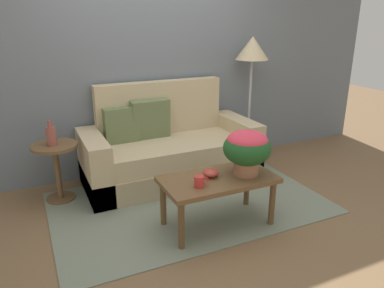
# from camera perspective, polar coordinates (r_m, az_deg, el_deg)

# --- Properties ---
(ground_plane) EXTENTS (14.00, 14.00, 0.00)m
(ground_plane) POSITION_cam_1_polar(r_m,az_deg,el_deg) (3.64, 0.41, -10.10)
(ground_plane) COLOR brown
(wall_back) EXTENTS (6.40, 0.12, 2.73)m
(wall_back) POSITION_cam_1_polar(r_m,az_deg,el_deg) (4.36, -6.85, 13.60)
(wall_back) COLOR slate
(wall_back) RESTS_ON ground
(area_rug) EXTENTS (2.64, 1.66, 0.01)m
(area_rug) POSITION_cam_1_polar(r_m,az_deg,el_deg) (3.74, -0.52, -9.09)
(area_rug) COLOR gray
(area_rug) RESTS_ON ground
(couch) EXTENTS (1.93, 0.85, 1.09)m
(couch) POSITION_cam_1_polar(r_m,az_deg,el_deg) (4.18, -3.67, -1.14)
(couch) COLOR tan
(couch) RESTS_ON ground
(coffee_table) EXTENTS (0.99, 0.52, 0.46)m
(coffee_table) POSITION_cam_1_polar(r_m,az_deg,el_deg) (3.22, 4.08, -6.26)
(coffee_table) COLOR brown
(coffee_table) RESTS_ON ground
(side_table) EXTENTS (0.45, 0.45, 0.60)m
(side_table) POSITION_cam_1_polar(r_m,az_deg,el_deg) (3.89, -20.32, -2.66)
(side_table) COLOR brown
(side_table) RESTS_ON ground
(floor_lamp) EXTENTS (0.40, 0.40, 1.56)m
(floor_lamp) POSITION_cam_1_polar(r_m,az_deg,el_deg) (4.65, 9.30, 13.15)
(floor_lamp) COLOR #B2B2B7
(floor_lamp) RESTS_ON ground
(potted_plant) EXTENTS (0.41, 0.41, 0.40)m
(potted_plant) POSITION_cam_1_polar(r_m,az_deg,el_deg) (3.19, 8.54, -0.60)
(potted_plant) COLOR #A36B4C
(potted_plant) RESTS_ON coffee_table
(coffee_mug) EXTENTS (0.13, 0.08, 0.09)m
(coffee_mug) POSITION_cam_1_polar(r_m,az_deg,el_deg) (3.00, 1.18, -5.83)
(coffee_mug) COLOR red
(coffee_mug) RESTS_ON coffee_table
(snack_bowl) EXTENTS (0.14, 0.14, 0.07)m
(snack_bowl) POSITION_cam_1_polar(r_m,az_deg,el_deg) (3.18, 2.91, -4.48)
(snack_bowl) COLOR #B2382D
(snack_bowl) RESTS_ON coffee_table
(table_vase) EXTENTS (0.09, 0.09, 0.25)m
(table_vase) POSITION_cam_1_polar(r_m,az_deg,el_deg) (3.78, -21.04, 1.27)
(table_vase) COLOR #934C42
(table_vase) RESTS_ON side_table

